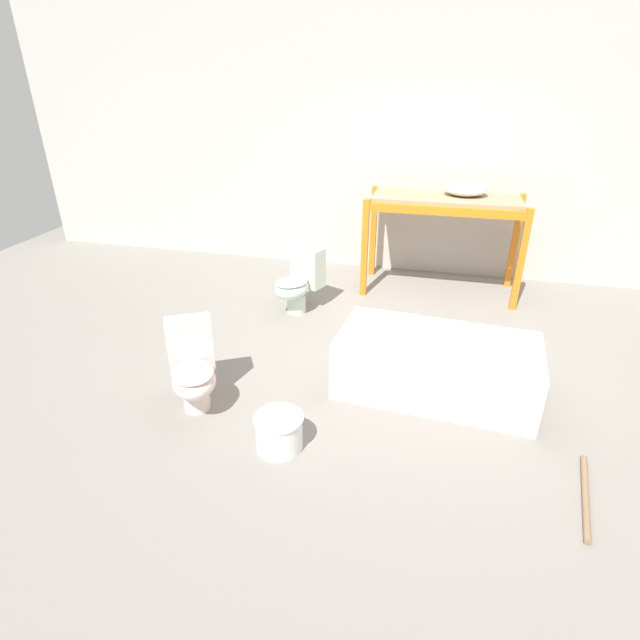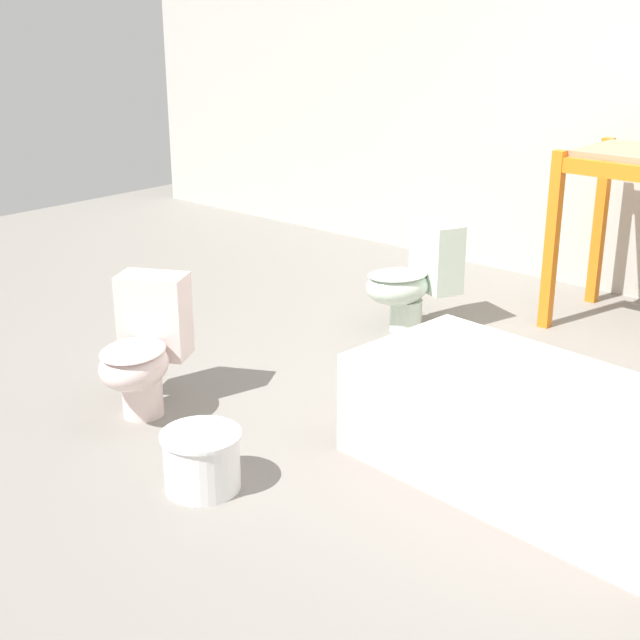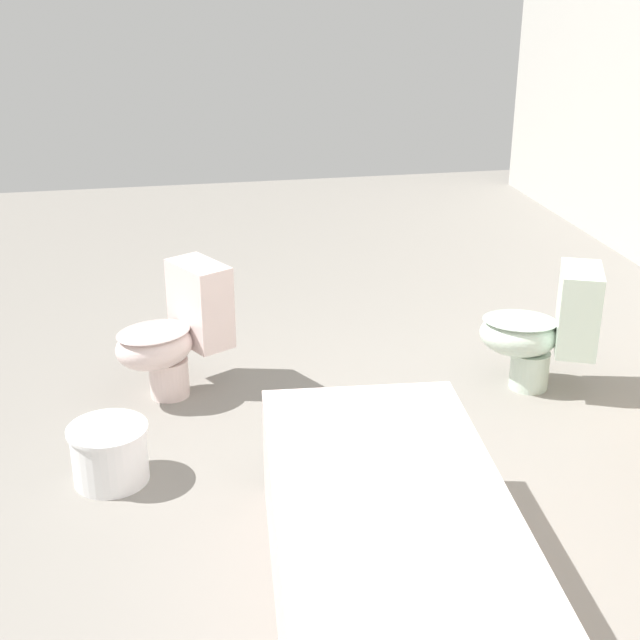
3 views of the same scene
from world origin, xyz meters
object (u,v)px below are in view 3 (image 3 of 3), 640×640
at_px(bathtub_main, 389,542).
at_px(toilet_near, 544,328).
at_px(toilet_far, 175,331).
at_px(bucket_white, 109,452).

xyz_separation_m(bathtub_main, toilet_near, (-1.51, 1.24, 0.07)).
distance_m(toilet_near, toilet_far, 1.91).
relative_size(bathtub_main, toilet_near, 2.41).
bearing_deg(toilet_near, toilet_far, -76.42).
height_order(bathtub_main, toilet_far, toilet_far).
relative_size(toilet_far, bucket_white, 1.95).
height_order(bathtub_main, bucket_white, bathtub_main).
bearing_deg(bucket_white, bathtub_main, 43.51).
xyz_separation_m(toilet_far, bucket_white, (0.80, -0.33, -0.21)).
bearing_deg(toilet_far, toilet_near, 51.79).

